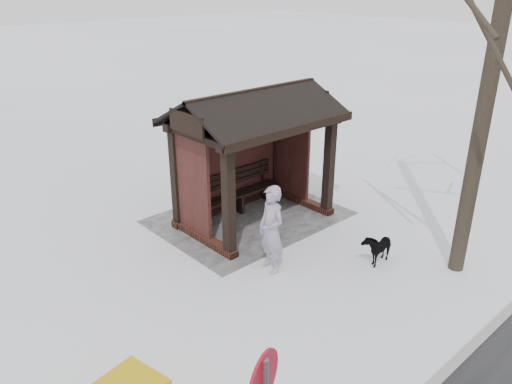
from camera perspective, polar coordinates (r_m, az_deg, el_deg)
ground at (r=11.71m, az=-0.13°, el=-3.24°), size 120.00×120.00×0.00m
kerb at (r=9.04m, az=24.82°, el=-14.44°), size 120.00×0.15×0.06m
trampled_patch at (r=11.84m, az=-0.78°, el=-2.89°), size 4.20×3.20×0.02m
bus_shelter at (r=11.03m, az=-0.70°, el=7.16°), size 3.60×2.40×3.09m
pedestrian at (r=9.39m, az=1.76°, el=-4.33°), size 0.52×0.70×1.74m
dog at (r=10.22m, az=13.72°, el=-6.08°), size 0.81×0.43×0.65m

